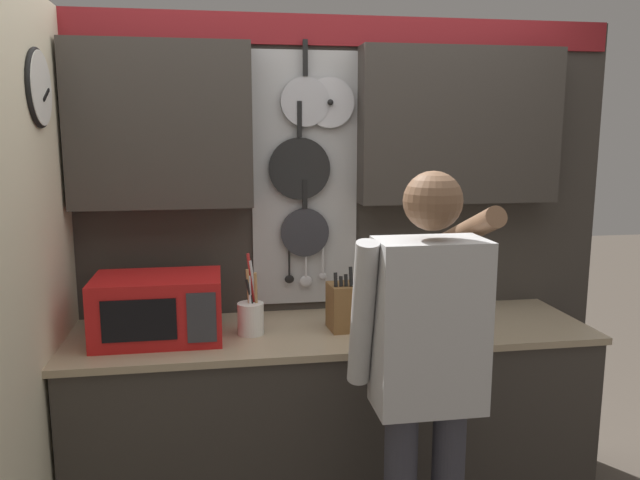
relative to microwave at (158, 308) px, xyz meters
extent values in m
cube|color=#38332D|center=(0.75, 0.02, -0.61)|extent=(2.27, 0.62, 0.88)
cube|color=tan|center=(0.75, 0.02, -0.15)|extent=(2.30, 0.65, 0.03)
cube|color=#38332D|center=(0.75, 0.36, 0.11)|extent=(2.87, 0.04, 2.30)
cube|color=maroon|center=(0.75, 0.33, 1.19)|extent=(2.83, 0.02, 0.14)
cube|color=#38332D|center=(0.02, 0.26, 0.76)|extent=(0.80, 0.16, 0.73)
cube|color=#38332D|center=(1.40, 0.26, 0.76)|extent=(0.97, 0.16, 0.73)
cube|color=#B2B2B2|center=(0.67, 0.33, 0.50)|extent=(0.50, 0.01, 1.20)
cylinder|color=#B7B7BC|center=(0.67, 0.30, 0.87)|extent=(0.23, 0.02, 0.23)
cube|color=black|center=(0.67, 0.30, 1.06)|extent=(0.02, 0.02, 0.16)
cylinder|color=black|center=(0.64, 0.30, 0.56)|extent=(0.29, 0.02, 0.29)
cube|color=black|center=(0.64, 0.30, 0.79)|extent=(0.02, 0.02, 0.17)
cylinder|color=#2D2D33|center=(0.67, 0.30, 0.25)|extent=(0.23, 0.02, 0.23)
cube|color=black|center=(0.67, 0.30, 0.44)|extent=(0.02, 0.02, 0.14)
cylinder|color=silver|center=(0.78, 0.30, 0.86)|extent=(0.23, 0.01, 0.23)
sphere|color=black|center=(0.78, 0.28, 0.86)|extent=(0.03, 0.03, 0.03)
cylinder|color=black|center=(0.59, 0.30, 0.15)|extent=(0.01, 0.01, 0.21)
ellipsoid|color=black|center=(0.59, 0.30, 0.03)|extent=(0.05, 0.01, 0.04)
cylinder|color=silver|center=(0.67, 0.30, 0.14)|extent=(0.01, 0.01, 0.22)
ellipsoid|color=silver|center=(0.67, 0.30, 0.02)|extent=(0.06, 0.01, 0.05)
cylinder|color=silver|center=(0.75, 0.30, 0.15)|extent=(0.01, 0.01, 0.20)
ellipsoid|color=silver|center=(0.75, 0.30, 0.04)|extent=(0.04, 0.01, 0.03)
cube|color=beige|center=(-0.42, -0.36, 0.11)|extent=(0.04, 1.60, 2.30)
cylinder|color=white|center=(-0.38, -0.08, 0.89)|extent=(0.02, 0.28, 0.28)
torus|color=black|center=(-0.39, -0.08, 0.89)|extent=(0.02, 0.30, 0.30)
cube|color=black|center=(-0.37, -0.04, 0.87)|extent=(0.01, 0.09, 0.05)
cube|color=red|center=(0.00, 0.00, 0.00)|extent=(0.53, 0.34, 0.27)
cube|color=black|center=(-0.06, -0.17, 0.00)|extent=(0.29, 0.01, 0.17)
cube|color=#333338|center=(0.18, -0.17, 0.00)|extent=(0.12, 0.01, 0.20)
cube|color=brown|center=(0.79, 0.00, -0.03)|extent=(0.12, 0.16, 0.21)
cylinder|color=black|center=(0.75, -0.03, 0.10)|extent=(0.02, 0.03, 0.06)
cylinder|color=black|center=(0.78, -0.03, 0.09)|extent=(0.02, 0.03, 0.05)
cylinder|color=black|center=(0.80, -0.03, 0.10)|extent=(0.02, 0.03, 0.05)
cylinder|color=black|center=(0.82, -0.03, 0.11)|extent=(0.02, 0.04, 0.09)
cylinder|color=white|center=(0.39, 0.00, -0.07)|extent=(0.11, 0.11, 0.14)
cylinder|color=black|center=(0.39, 0.00, 0.01)|extent=(0.05, 0.03, 0.19)
cylinder|color=tan|center=(0.41, 0.00, 0.03)|extent=(0.02, 0.05, 0.22)
cylinder|color=tan|center=(0.38, 0.00, 0.03)|extent=(0.03, 0.03, 0.23)
cylinder|color=silver|center=(0.39, 0.00, 0.02)|extent=(0.02, 0.04, 0.20)
cylinder|color=red|center=(0.40, 0.02, 0.07)|extent=(0.05, 0.02, 0.30)
cylinder|color=silver|center=(0.40, 0.02, 0.05)|extent=(0.04, 0.02, 0.27)
cube|color=#BCBCBC|center=(0.97, -0.61, 0.07)|extent=(0.38, 0.22, 0.61)
sphere|color=brown|center=(0.97, -0.61, 0.50)|extent=(0.20, 0.20, 0.20)
cylinder|color=#BCBCBC|center=(0.74, -0.58, 0.11)|extent=(0.08, 0.20, 0.54)
cylinder|color=brown|center=(1.20, -0.36, 0.35)|extent=(0.08, 0.53, 0.26)
camera|label=1|loc=(0.27, -2.61, 0.74)|focal=35.00mm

